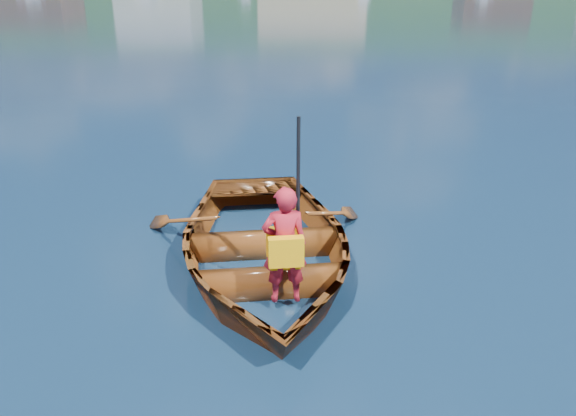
% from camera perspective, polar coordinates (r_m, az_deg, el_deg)
% --- Properties ---
extents(ground, '(600.00, 600.00, 0.00)m').
position_cam_1_polar(ground, '(6.94, -2.92, -4.37)').
color(ground, '#0E2446').
rests_on(ground, ground).
extents(rowboat, '(3.68, 4.60, 0.85)m').
position_cam_1_polar(rowboat, '(6.46, -2.58, -3.82)').
color(rowboat, brown).
rests_on(rowboat, ground).
extents(child_paddler, '(0.49, 0.40, 1.84)m').
position_cam_1_polar(child_paddler, '(5.47, -0.33, -3.83)').
color(child_paddler, red).
rests_on(child_paddler, ground).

